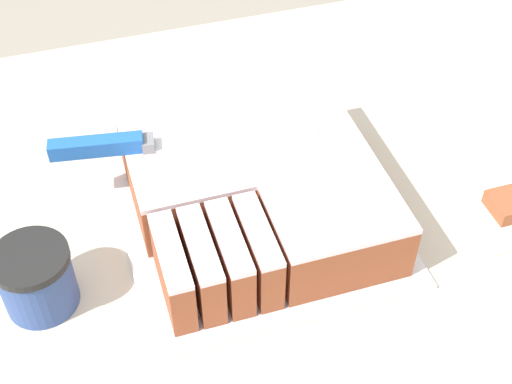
# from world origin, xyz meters

# --- Properties ---
(cake_board) EXTENTS (0.36, 0.37, 0.01)m
(cake_board) POSITION_xyz_m (0.05, 0.06, 0.94)
(cake_board) COLOR silver
(cake_board) RESTS_ON countertop
(cake) EXTENTS (0.31, 0.32, 0.09)m
(cake) POSITION_xyz_m (0.06, 0.06, 0.99)
(cake) COLOR #994C2D
(cake) RESTS_ON cake_board
(knife) EXTENTS (0.35, 0.08, 0.02)m
(knife) POSITION_xyz_m (-0.09, 0.14, 1.04)
(knife) COLOR silver
(knife) RESTS_ON cake
(coffee_cup) EXTENTS (0.09, 0.09, 0.09)m
(coffee_cup) POSITION_xyz_m (-0.24, 0.00, 0.98)
(coffee_cup) COLOR #334C8C
(coffee_cup) RESTS_ON countertop
(paper_napkin) EXTENTS (0.13, 0.13, 0.01)m
(paper_napkin) POSITION_xyz_m (0.38, -0.04, 0.94)
(paper_napkin) COLOR white
(paper_napkin) RESTS_ON countertop
(brownie) EXTENTS (0.05, 0.05, 0.02)m
(brownie) POSITION_xyz_m (0.38, -0.04, 0.95)
(brownie) COLOR #994C2D
(brownie) RESTS_ON paper_napkin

